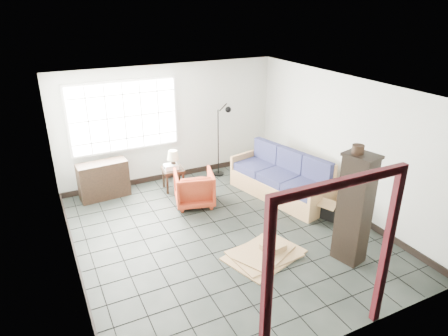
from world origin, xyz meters
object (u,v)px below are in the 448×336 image
futon_sofa (283,180)px  armchair (194,186)px  side_table (173,172)px  tall_shelf (355,208)px

futon_sofa → armchair: (-1.81, 0.48, 0.03)m
futon_sofa → side_table: bearing=132.8°
futon_sofa → side_table: 2.36m
armchair → tall_shelf: tall_shelf is taller
armchair → side_table: 0.84m
armchair → side_table: armchair is taller
armchair → side_table: bearing=-64.5°
side_table → tall_shelf: (1.66, -3.65, 0.52)m
side_table → tall_shelf: 4.04m
armchair → tall_shelf: 3.24m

